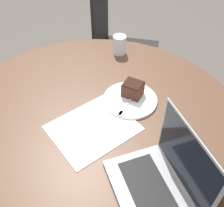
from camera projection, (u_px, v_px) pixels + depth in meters
The scene contains 9 objects.
ground_plane at pixel (99, 200), 1.57m from camera, with size 12.00×12.00×0.00m, color #4C4742.
dining_table at pixel (94, 138), 1.16m from camera, with size 1.30×1.30×0.71m.
chair at pixel (119, 49), 1.92m from camera, with size 0.58×0.58×0.90m.
paper_document at pixel (93, 128), 1.05m from camera, with size 0.36×0.31×0.00m.
plate at pixel (130, 100), 1.16m from camera, with size 0.24×0.24×0.01m.
cake_slice at pixel (133, 89), 1.15m from camera, with size 0.09×0.10×0.07m.
fork at pixel (126, 105), 1.12m from camera, with size 0.17×0.06×0.00m.
water_glass at pixel (120, 45), 1.40m from camera, with size 0.07×0.07×0.10m.
laptop at pixel (160, 181), 0.82m from camera, with size 0.33×0.37×0.26m.
Camera 1 is at (-0.48, -0.55, 1.51)m, focal length 42.00 mm.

